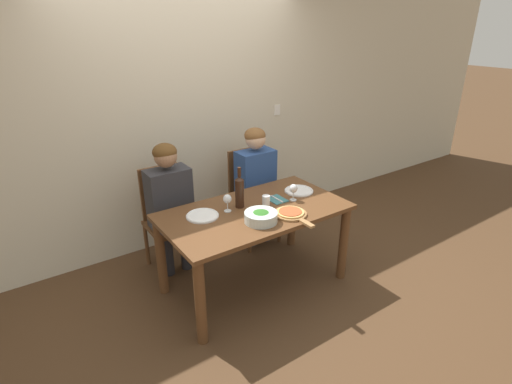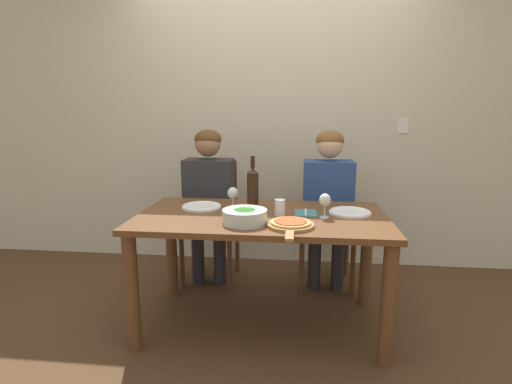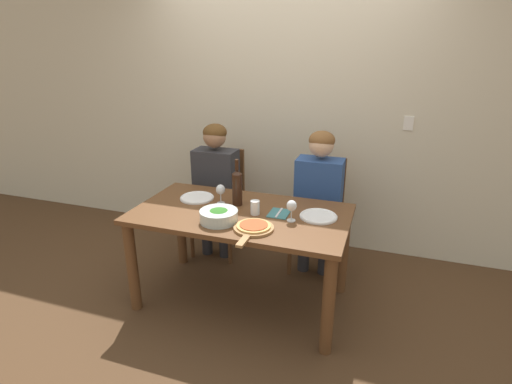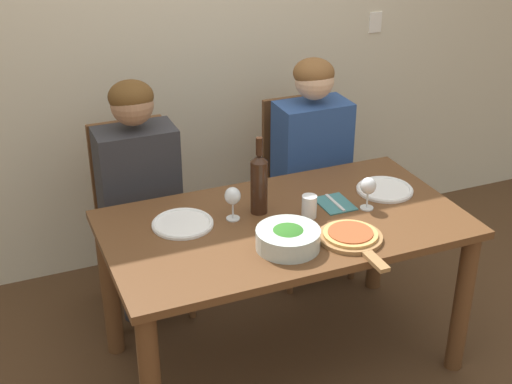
{
  "view_description": "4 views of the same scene",
  "coord_description": "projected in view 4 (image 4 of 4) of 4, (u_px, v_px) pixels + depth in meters",
  "views": [
    {
      "loc": [
        -1.69,
        -2.47,
        2.2
      ],
      "look_at": [
        0.08,
        0.09,
        0.85
      ],
      "focal_mm": 28.0,
      "sensor_mm": 36.0,
      "label": 1
    },
    {
      "loc": [
        0.22,
        -2.4,
        1.39
      ],
      "look_at": [
        -0.04,
        0.07,
        0.87
      ],
      "focal_mm": 28.0,
      "sensor_mm": 36.0,
      "label": 2
    },
    {
      "loc": [
        0.96,
        -2.48,
        1.89
      ],
      "look_at": [
        0.11,
        0.01,
        0.91
      ],
      "focal_mm": 28.0,
      "sensor_mm": 36.0,
      "label": 3
    },
    {
      "loc": [
        -1.15,
        -2.43,
        2.24
      ],
      "look_at": [
        -0.07,
        0.16,
        0.82
      ],
      "focal_mm": 50.0,
      "sensor_mm": 36.0,
      "label": 4
    }
  ],
  "objects": [
    {
      "name": "wine_glass_right",
      "position": [
        368.0,
        187.0,
        3.12
      ],
      "size": [
        0.07,
        0.07,
        0.15
      ],
      "color": "silver",
      "rests_on": "dining_table"
    },
    {
      "name": "dinner_plate_left",
      "position": [
        183.0,
        223.0,
        3.03
      ],
      "size": [
        0.26,
        0.26,
        0.02
      ],
      "color": "white",
      "rests_on": "dining_table"
    },
    {
      "name": "person_woman",
      "position": [
        139.0,
        180.0,
        3.42
      ],
      "size": [
        0.47,
        0.51,
        1.24
      ],
      "color": "#28282D",
      "rests_on": "ground"
    },
    {
      "name": "chair_right",
      "position": [
        302.0,
        181.0,
        3.93
      ],
      "size": [
        0.42,
        0.42,
        0.97
      ],
      "color": "brown",
      "rests_on": "ground"
    },
    {
      "name": "ground_plane",
      "position": [
        282.0,
        357.0,
        3.4
      ],
      "size": [
        40.0,
        40.0,
        0.0
      ],
      "primitive_type": "plane",
      "color": "#4C331E"
    },
    {
      "name": "pizza_on_board",
      "position": [
        352.0,
        237.0,
        2.91
      ],
      "size": [
        0.27,
        0.41,
        0.04
      ],
      "color": "#9E7042",
      "rests_on": "dining_table"
    },
    {
      "name": "dinner_plate_right",
      "position": [
        385.0,
        189.0,
        3.32
      ],
      "size": [
        0.26,
        0.26,
        0.02
      ],
      "color": "white",
      "rests_on": "dining_table"
    },
    {
      "name": "back_wall",
      "position": [
        194.0,
        21.0,
        3.77
      ],
      "size": [
        10.0,
        0.06,
        2.7
      ],
      "color": "beige",
      "rests_on": "ground"
    },
    {
      "name": "wine_glass_left",
      "position": [
        233.0,
        197.0,
        3.04
      ],
      "size": [
        0.07,
        0.07,
        0.15
      ],
      "color": "silver",
      "rests_on": "dining_table"
    },
    {
      "name": "person_man",
      "position": [
        313.0,
        151.0,
        3.74
      ],
      "size": [
        0.47,
        0.51,
        1.24
      ],
      "color": "#28282D",
      "rests_on": "ground"
    },
    {
      "name": "dining_table",
      "position": [
        284.0,
        246.0,
        3.12
      ],
      "size": [
        1.55,
        0.85,
        0.74
      ],
      "color": "brown",
      "rests_on": "ground"
    },
    {
      "name": "water_tumbler",
      "position": [
        309.0,
        206.0,
        3.08
      ],
      "size": [
        0.07,
        0.07,
        0.1
      ],
      "color": "silver",
      "rests_on": "dining_table"
    },
    {
      "name": "wine_bottle",
      "position": [
        259.0,
        183.0,
        3.08
      ],
      "size": [
        0.08,
        0.08,
        0.35
      ],
      "color": "black",
      "rests_on": "dining_table"
    },
    {
      "name": "broccoli_bowl",
      "position": [
        288.0,
        238.0,
        2.85
      ],
      "size": [
        0.26,
        0.26,
        0.09
      ],
      "color": "silver",
      "rests_on": "dining_table"
    },
    {
      "name": "fork_on_napkin",
      "position": [
        335.0,
        204.0,
        3.2
      ],
      "size": [
        0.14,
        0.18,
        0.01
      ],
      "color": "#387075",
      "rests_on": "dining_table"
    },
    {
      "name": "chair_left",
      "position": [
        137.0,
        211.0,
        3.61
      ],
      "size": [
        0.42,
        0.42,
        0.97
      ],
      "color": "brown",
      "rests_on": "ground"
    }
  ]
}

